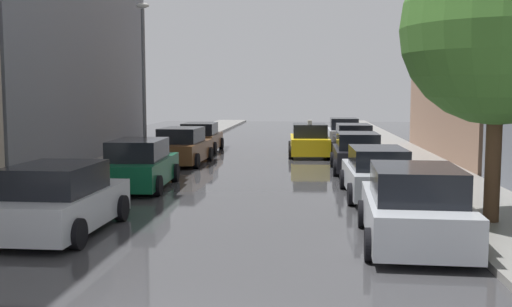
{
  "coord_description": "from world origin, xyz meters",
  "views": [
    {
      "loc": [
        1.73,
        -6.01,
        3.16
      ],
      "look_at": [
        -0.26,
        17.22,
        0.78
      ],
      "focal_mm": 41.9,
      "sensor_mm": 36.0,
      "label": 1
    }
  ],
  "objects_px": {
    "parked_car_left_third": "(183,147)",
    "street_tree_right": "(498,28)",
    "parked_car_right_fifth": "(344,133)",
    "lamp_post_left": "(144,70)",
    "parked_car_right_third": "(357,153)",
    "taxi_midroad": "(309,141)",
    "parked_car_right_second": "(377,174)",
    "parked_car_left_nearest": "(59,201)",
    "parked_car_left_second": "(140,165)",
    "parked_car_left_fourth": "(200,138)",
    "parked_car_right_nearest": "(414,208)",
    "parked_car_right_fourth": "(353,142)"
  },
  "relations": [
    {
      "from": "parked_car_left_third",
      "to": "street_tree_right",
      "type": "bearing_deg",
      "value": -137.94
    },
    {
      "from": "parked_car_right_fifth",
      "to": "lamp_post_left",
      "type": "relative_size",
      "value": 0.59
    },
    {
      "from": "parked_car_left_third",
      "to": "parked_car_right_third",
      "type": "height_order",
      "value": "parked_car_left_third"
    },
    {
      "from": "taxi_midroad",
      "to": "parked_car_right_fifth",
      "type": "bearing_deg",
      "value": -21.2
    },
    {
      "from": "parked_car_right_second",
      "to": "lamp_post_left",
      "type": "xyz_separation_m",
      "value": [
        -9.4,
        8.14,
        3.44
      ]
    },
    {
      "from": "parked_car_left_nearest",
      "to": "parked_car_left_second",
      "type": "xyz_separation_m",
      "value": [
        0.03,
        6.4,
        0.02
      ]
    },
    {
      "from": "parked_car_left_fourth",
      "to": "parked_car_right_third",
      "type": "height_order",
      "value": "parked_car_right_third"
    },
    {
      "from": "parked_car_right_second",
      "to": "parked_car_right_nearest",
      "type": "bearing_deg",
      "value": -179.93
    },
    {
      "from": "parked_car_right_second",
      "to": "parked_car_left_second",
      "type": "bearing_deg",
      "value": 81.1
    },
    {
      "from": "parked_car_left_nearest",
      "to": "parked_car_left_second",
      "type": "height_order",
      "value": "parked_car_left_second"
    },
    {
      "from": "parked_car_left_fourth",
      "to": "taxi_midroad",
      "type": "bearing_deg",
      "value": -108.1
    },
    {
      "from": "parked_car_left_second",
      "to": "parked_car_right_fifth",
      "type": "xyz_separation_m",
      "value": [
        7.69,
        16.59,
        0.01
      ]
    },
    {
      "from": "parked_car_right_fourth",
      "to": "parked_car_left_nearest",
      "type": "bearing_deg",
      "value": 154.02
    },
    {
      "from": "parked_car_right_third",
      "to": "street_tree_right",
      "type": "xyz_separation_m",
      "value": [
        2.33,
        -9.78,
        3.88
      ]
    },
    {
      "from": "street_tree_right",
      "to": "parked_car_right_nearest",
      "type": "bearing_deg",
      "value": -139.81
    },
    {
      "from": "parked_car_left_second",
      "to": "parked_car_right_second",
      "type": "bearing_deg",
      "value": -100.0
    },
    {
      "from": "parked_car_left_second",
      "to": "street_tree_right",
      "type": "height_order",
      "value": "street_tree_right"
    },
    {
      "from": "parked_car_left_second",
      "to": "parked_car_right_fifth",
      "type": "height_order",
      "value": "parked_car_right_fifth"
    },
    {
      "from": "parked_car_right_nearest",
      "to": "taxi_midroad",
      "type": "bearing_deg",
      "value": 9.4
    },
    {
      "from": "parked_car_right_third",
      "to": "taxi_midroad",
      "type": "bearing_deg",
      "value": 17.72
    },
    {
      "from": "parked_car_right_fifth",
      "to": "lamp_post_left",
      "type": "distance_m",
      "value": 13.81
    },
    {
      "from": "street_tree_right",
      "to": "parked_car_right_second",
      "type": "bearing_deg",
      "value": 119.4
    },
    {
      "from": "parked_car_right_second",
      "to": "taxi_midroad",
      "type": "relative_size",
      "value": 0.99
    },
    {
      "from": "parked_car_right_second",
      "to": "parked_car_right_fourth",
      "type": "height_order",
      "value": "parked_car_right_fourth"
    },
    {
      "from": "street_tree_right",
      "to": "parked_car_left_fourth",
      "type": "bearing_deg",
      "value": 119.94
    },
    {
      "from": "parked_car_right_second",
      "to": "parked_car_right_fourth",
      "type": "xyz_separation_m",
      "value": [
        0.13,
        11.25,
        0.05
      ]
    },
    {
      "from": "parked_car_left_third",
      "to": "parked_car_right_nearest",
      "type": "distance_m",
      "value": 15.58
    },
    {
      "from": "parked_car_right_third",
      "to": "taxi_midroad",
      "type": "height_order",
      "value": "taxi_midroad"
    },
    {
      "from": "parked_car_left_fourth",
      "to": "lamp_post_left",
      "type": "relative_size",
      "value": 0.63
    },
    {
      "from": "parked_car_right_fifth",
      "to": "parked_car_left_second",
      "type": "bearing_deg",
      "value": 155.15
    },
    {
      "from": "parked_car_left_nearest",
      "to": "parked_car_right_third",
      "type": "bearing_deg",
      "value": -32.9
    },
    {
      "from": "parked_car_left_second",
      "to": "lamp_post_left",
      "type": "height_order",
      "value": "lamp_post_left"
    },
    {
      "from": "parked_car_right_second",
      "to": "lamp_post_left",
      "type": "distance_m",
      "value": 12.9
    },
    {
      "from": "parked_car_left_second",
      "to": "parked_car_right_third",
      "type": "distance_m",
      "value": 8.92
    },
    {
      "from": "parked_car_left_second",
      "to": "parked_car_right_nearest",
      "type": "height_order",
      "value": "parked_car_right_nearest"
    },
    {
      "from": "parked_car_right_fourth",
      "to": "street_tree_right",
      "type": "relative_size",
      "value": 0.67
    },
    {
      "from": "parked_car_left_nearest",
      "to": "parked_car_left_fourth",
      "type": "bearing_deg",
      "value": 1.61
    },
    {
      "from": "parked_car_left_second",
      "to": "parked_car_left_fourth",
      "type": "relative_size",
      "value": 1.05
    },
    {
      "from": "parked_car_left_second",
      "to": "taxi_midroad",
      "type": "distance_m",
      "value": 12.08
    },
    {
      "from": "lamp_post_left",
      "to": "parked_car_left_second",
      "type": "bearing_deg",
      "value": -76.02
    },
    {
      "from": "parked_car_left_nearest",
      "to": "parked_car_right_fourth",
      "type": "height_order",
      "value": "parked_car_right_fourth"
    },
    {
      "from": "parked_car_right_third",
      "to": "parked_car_left_fourth",
      "type": "bearing_deg",
      "value": 45.16
    },
    {
      "from": "parked_car_left_fourth",
      "to": "parked_car_right_fourth",
      "type": "height_order",
      "value": "parked_car_right_fourth"
    },
    {
      "from": "parked_car_left_nearest",
      "to": "parked_car_right_second",
      "type": "xyz_separation_m",
      "value": [
        7.67,
        5.36,
        -0.03
      ]
    },
    {
      "from": "parked_car_right_third",
      "to": "lamp_post_left",
      "type": "bearing_deg",
      "value": 76.13
    },
    {
      "from": "taxi_midroad",
      "to": "parked_car_left_second",
      "type": "bearing_deg",
      "value": 150.1
    },
    {
      "from": "parked_car_right_nearest",
      "to": "parked_car_right_fourth",
      "type": "bearing_deg",
      "value": 2.44
    },
    {
      "from": "parked_car_left_fourth",
      "to": "taxi_midroad",
      "type": "distance_m",
      "value": 6.13
    },
    {
      "from": "parked_car_right_third",
      "to": "parked_car_left_third",
      "type": "bearing_deg",
      "value": 75.27
    },
    {
      "from": "parked_car_left_nearest",
      "to": "street_tree_right",
      "type": "bearing_deg",
      "value": -80.71
    }
  ]
}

